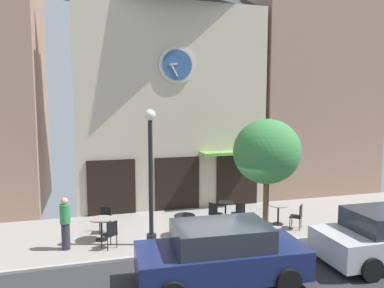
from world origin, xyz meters
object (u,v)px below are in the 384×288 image
at_px(parked_car_navy, 221,254).
at_px(pedestrian_green, 65,223).
at_px(cafe_table_near_curb, 278,210).
at_px(cafe_chair_facing_street, 239,212).
at_px(cafe_table_center_right, 226,208).
at_px(cafe_table_center, 101,224).
at_px(cafe_chair_near_lamp, 184,230).
at_px(street_tree, 267,152).
at_px(cafe_chair_mid_row, 298,215).
at_px(cafe_table_center_left, 185,221).
at_px(cafe_chair_facing_wall, 106,218).
at_px(cafe_chair_outer, 110,232).
at_px(street_lamp, 151,177).
at_px(cafe_chair_left_end, 214,212).

bearing_deg(parked_car_navy, pedestrian_green, 139.48).
height_order(cafe_table_near_curb, cafe_chair_facing_street, cafe_chair_facing_street).
bearing_deg(cafe_table_center_right, cafe_table_center, -169.87).
distance_m(cafe_table_near_curb, cafe_chair_near_lamp, 4.13).
distance_m(street_tree, cafe_table_center, 6.12).
distance_m(cafe_table_near_curb, parked_car_navy, 5.25).
distance_m(cafe_table_center, cafe_chair_mid_row, 7.05).
relative_size(cafe_chair_facing_street, pedestrian_green, 0.54).
xyz_separation_m(cafe_table_center_left, cafe_chair_mid_row, (4.20, -0.44, -0.00)).
xyz_separation_m(cafe_chair_facing_wall, cafe_chair_facing_street, (4.88, -0.68, 0.00)).
height_order(cafe_chair_facing_wall, cafe_chair_outer, same).
xyz_separation_m(cafe_chair_near_lamp, cafe_chair_mid_row, (4.45, 0.40, 0.00)).
height_order(cafe_table_center_left, cafe_table_near_curb, cafe_table_near_curb).
relative_size(cafe_chair_outer, pedestrian_green, 0.54).
xyz_separation_m(street_lamp, cafe_chair_facing_wall, (-1.38, 1.64, -1.72)).
height_order(cafe_chair_near_lamp, cafe_chair_mid_row, same).
bearing_deg(street_lamp, pedestrian_green, 172.02).
xyz_separation_m(street_tree, cafe_chair_facing_street, (-0.45, 1.25, -2.43)).
height_order(cafe_table_near_curb, cafe_chair_mid_row, cafe_chair_mid_row).
relative_size(street_tree, cafe_chair_facing_wall, 4.54).
bearing_deg(parked_car_navy, cafe_table_center_left, 90.68).
xyz_separation_m(cafe_chair_facing_wall, parked_car_navy, (2.67, -4.65, 0.23)).
bearing_deg(cafe_chair_near_lamp, cafe_chair_facing_street, 27.56).
height_order(cafe_chair_outer, parked_car_navy, parked_car_navy).
bearing_deg(cafe_chair_facing_wall, cafe_table_center_right, 1.07).
height_order(cafe_chair_left_end, pedestrian_green, pedestrian_green).
bearing_deg(cafe_chair_outer, cafe_chair_mid_row, 0.17).
relative_size(cafe_chair_left_end, cafe_chair_outer, 1.00).
distance_m(cafe_chair_outer, cafe_chair_facing_street, 4.89).
distance_m(cafe_table_center_left, cafe_table_center_right, 2.35).
xyz_separation_m(street_lamp, street_tree, (3.95, -0.28, 0.72)).
bearing_deg(street_tree, cafe_chair_left_end, 132.62).
height_order(cafe_table_near_curb, cafe_chair_near_lamp, cafe_chair_near_lamp).
bearing_deg(cafe_table_near_curb, cafe_chair_facing_wall, 171.66).
bearing_deg(cafe_chair_facing_street, cafe_table_center_right, 108.56).
relative_size(cafe_table_center_right, parked_car_navy, 0.17).
bearing_deg(cafe_chair_mid_row, cafe_table_near_curb, 124.78).
bearing_deg(cafe_table_center, pedestrian_green, -156.01).
height_order(cafe_chair_left_end, parked_car_navy, parked_car_navy).
bearing_deg(street_tree, cafe_chair_mid_row, 12.76).
distance_m(street_lamp, cafe_chair_left_end, 3.33).
relative_size(cafe_chair_mid_row, cafe_chair_facing_street, 1.00).
bearing_deg(parked_car_navy, cafe_table_near_curb, 45.03).
height_order(cafe_chair_mid_row, cafe_chair_left_end, same).
height_order(cafe_table_center, cafe_chair_facing_wall, cafe_chair_facing_wall).
height_order(cafe_table_center, cafe_chair_near_lamp, cafe_chair_near_lamp).
relative_size(street_lamp, cafe_chair_left_end, 4.91).
xyz_separation_m(street_tree, pedestrian_green, (-6.62, 0.66, -2.10)).
relative_size(cafe_table_center_right, cafe_chair_facing_street, 0.82).
relative_size(cafe_table_center, cafe_chair_facing_street, 0.87).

